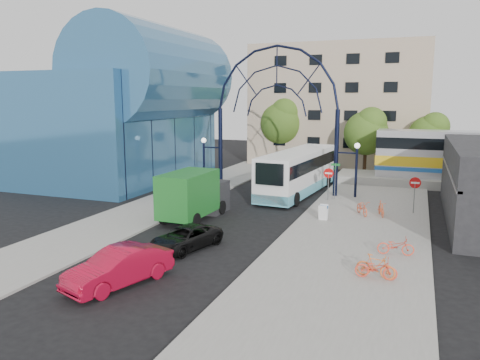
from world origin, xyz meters
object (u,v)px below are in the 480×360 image
at_px(street_name_sign, 335,174).
at_px(tree_north_a, 367,131).
at_px(gateway_arch, 277,89).
at_px(sandwich_board, 323,211).
at_px(city_bus, 299,171).
at_px(red_sedan, 119,267).
at_px(green_truck, 195,195).
at_px(tree_north_b, 283,121).
at_px(do_not_enter_sign, 415,186).
at_px(bike_far_c, 376,268).
at_px(bike_far_a, 396,246).
at_px(bike_near_a, 362,208).
at_px(bike_near_b, 381,209).
at_px(black_suv, 186,238).
at_px(tree_north_c, 430,134).
at_px(bike_far_b, 376,266).
at_px(stop_sign, 329,176).

distance_m(street_name_sign, tree_north_a, 13.59).
xyz_separation_m(gateway_arch, sandwich_board, (5.60, -8.02, -7.81)).
bearing_deg(city_bus, red_sedan, -91.33).
height_order(gateway_arch, green_truck, gateway_arch).
bearing_deg(tree_north_b, sandwich_board, -68.41).
distance_m(do_not_enter_sign, bike_far_c, 13.25).
bearing_deg(bike_far_a, bike_far_c, 162.70).
xyz_separation_m(gateway_arch, bike_near_a, (7.78, -5.70, -7.95)).
bearing_deg(sandwich_board, tree_north_b, 111.59).
distance_m(gateway_arch, bike_near_a, 12.50).
bearing_deg(street_name_sign, green_truck, -130.99).
bearing_deg(bike_near_b, black_suv, -146.83).
bearing_deg(tree_north_b, tree_north_a, -21.80).
bearing_deg(city_bus, black_suv, -91.96).
distance_m(red_sedan, bike_far_c, 11.03).
bearing_deg(tree_north_c, tree_north_b, 172.88).
xyz_separation_m(bike_near_b, bike_far_a, (1.29, -7.87, -0.03)).
distance_m(street_name_sign, black_suv, 15.70).
distance_m(city_bus, bike_far_b, 19.11).
height_order(do_not_enter_sign, red_sedan, do_not_enter_sign).
xyz_separation_m(gateway_arch, tree_north_a, (6.12, 11.93, -3.95)).
relative_size(street_name_sign, bike_far_b, 1.62).
distance_m(sandwich_board, green_truck, 8.41).
bearing_deg(street_name_sign, bike_near_a, -59.03).
xyz_separation_m(bike_near_a, bike_far_a, (2.51, -7.83, -0.02)).
bearing_deg(tree_north_a, city_bus, -110.17).
bearing_deg(bike_far_b, sandwich_board, 35.17).
distance_m(do_not_enter_sign, bike_far_b, 13.14).
bearing_deg(tree_north_a, bike_near_a, -84.63).
xyz_separation_m(stop_sign, bike_far_b, (4.81, -15.00, -1.35)).
bearing_deg(tree_north_a, tree_north_c, 18.44).
bearing_deg(black_suv, tree_north_a, 92.91).
height_order(red_sedan, bike_far_a, red_sedan).
bearing_deg(bike_near_b, sandwich_board, -160.78).
height_order(do_not_enter_sign, bike_near_a, do_not_enter_sign).
height_order(do_not_enter_sign, bike_far_b, do_not_enter_sign).
xyz_separation_m(do_not_enter_sign, bike_far_c, (-1.35, -13.10, -1.38)).
bearing_deg(do_not_enter_sign, bike_near_b, -140.59).
distance_m(gateway_arch, sandwich_board, 12.52).
distance_m(bike_near_b, bike_far_b, 11.37).
xyz_separation_m(sandwich_board, black_suv, (-5.71, -8.07, -0.14)).
bearing_deg(gateway_arch, black_suv, -90.40).
distance_m(gateway_arch, red_sedan, 22.77).
xyz_separation_m(gateway_arch, tree_north_b, (-3.88, 15.93, -3.29)).
distance_m(street_name_sign, sandwich_board, 6.78).
bearing_deg(tree_north_a, bike_far_c, -83.08).
distance_m(tree_north_a, bike_far_a, 26.10).
bearing_deg(street_name_sign, tree_north_b, 117.65).
height_order(tree_north_a, black_suv, tree_north_a).
relative_size(gateway_arch, green_truck, 2.12).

